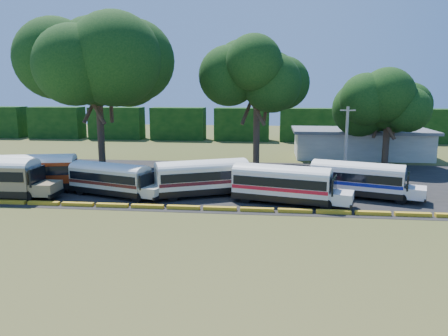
# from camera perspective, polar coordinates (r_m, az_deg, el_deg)

# --- Properties ---
(ground) EXTENTS (160.00, 160.00, 0.00)m
(ground) POSITION_cam_1_polar(r_m,az_deg,el_deg) (34.69, -3.21, -5.93)
(ground) COLOR #394918
(ground) RESTS_ON ground
(asphalt_strip) EXTENTS (64.00, 24.00, 0.02)m
(asphalt_strip) POSITION_cam_1_polar(r_m,az_deg,el_deg) (46.09, 0.47, -1.75)
(asphalt_strip) COLOR black
(asphalt_strip) RESTS_ON ground
(curb) EXTENTS (53.70, 0.45, 0.30)m
(curb) POSITION_cam_1_polar(r_m,az_deg,el_deg) (35.60, -2.95, -5.24)
(curb) COLOR gold
(curb) RESTS_ON ground
(terminal_building) EXTENTS (19.00, 9.00, 4.00)m
(terminal_building) POSITION_cam_1_polar(r_m,az_deg,el_deg) (64.49, 17.39, 3.13)
(terminal_building) COLOR beige
(terminal_building) RESTS_ON ground
(treeline_backdrop) EXTENTS (130.00, 4.00, 6.00)m
(treeline_backdrop) POSITION_cam_1_polar(r_m,az_deg,el_deg) (81.28, 2.36, 5.73)
(treeline_backdrop) COLOR black
(treeline_backdrop) RESTS_ON ground
(bus_red) EXTENTS (11.15, 5.18, 3.56)m
(bus_red) POSITION_cam_1_polar(r_m,az_deg,el_deg) (45.14, -24.04, -0.31)
(bus_red) COLOR black
(bus_red) RESTS_ON ground
(bus_cream_west) EXTENTS (9.55, 5.10, 3.06)m
(bus_cream_west) POSITION_cam_1_polar(r_m,az_deg,el_deg) (40.89, -14.47, -1.21)
(bus_cream_west) COLOR black
(bus_cream_west) RESTS_ON ground
(bus_cream_east) EXTENTS (10.30, 6.42, 3.34)m
(bus_cream_east) POSITION_cam_1_polar(r_m,az_deg,el_deg) (39.58, -2.60, -1.03)
(bus_cream_east) COLOR black
(bus_cream_east) RESTS_ON ground
(bus_white_red) EXTENTS (10.36, 4.90, 3.31)m
(bus_white_red) POSITION_cam_1_polar(r_m,az_deg,el_deg) (37.37, 7.88, -1.85)
(bus_white_red) COLOR black
(bus_white_red) RESTS_ON ground
(bus_white_blue) EXTENTS (10.04, 5.39, 3.22)m
(bus_white_blue) POSITION_cam_1_polar(r_m,az_deg,el_deg) (40.94, 17.29, -1.21)
(bus_white_blue) COLOR black
(bus_white_blue) RESTS_ON ground
(tree_west) EXTENTS (13.65, 13.65, 17.65)m
(tree_west) POSITION_cam_1_polar(r_m,az_deg,el_deg) (52.43, -16.24, 13.20)
(tree_west) COLOR #3C2E1E
(tree_west) RESTS_ON ground
(tree_center) EXTENTS (9.76, 9.76, 15.26)m
(tree_center) POSITION_cam_1_polar(r_m,az_deg,el_deg) (54.06, 4.37, 12.42)
(tree_center) COLOR #3C2E1E
(tree_center) RESTS_ON ground
(tree_east) EXTENTS (9.21, 9.21, 11.40)m
(tree_east) POSITION_cam_1_polar(r_m,az_deg,el_deg) (57.97, 20.72, 8.06)
(tree_east) COLOR #3C2E1E
(tree_east) RESTS_ON ground
(utility_pole) EXTENTS (1.60, 0.30, 7.77)m
(utility_pole) POSITION_cam_1_polar(r_m,az_deg,el_deg) (48.61, 15.67, 3.27)
(utility_pole) COLOR gray
(utility_pole) RESTS_ON ground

